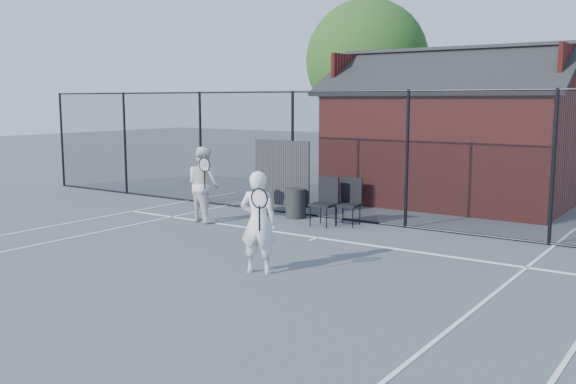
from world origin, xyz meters
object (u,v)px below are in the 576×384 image
Objects in this scene: chair_right at (348,203)px; waste_bin at (296,203)px; player_front at (258,222)px; clubhouse at (452,143)px; chair_left at (324,202)px; player_back at (204,184)px.

chair_right reaches higher than waste_bin.
chair_right is at bearing 100.16° from player_front.
player_front is (0.11, -8.79, -0.77)m from clubhouse.
waste_bin is (-1.06, 0.46, -0.18)m from chair_left.
clubhouse reaches higher than waste_bin.
chair_right is (-0.77, 4.27, -0.32)m from player_front.
clubhouse reaches higher than player_front.
player_front reaches higher than waste_bin.
waste_bin is at bearing 168.73° from chair_right.
chair_left is at bearing 23.48° from player_back.
clubhouse is 8.83m from player_front.
chair_right is at bearing 25.95° from player_back.
chair_right is (2.97, 1.44, -0.35)m from player_back.
player_back is (-3.62, -5.97, -0.74)m from clubhouse.
player_back reaches higher than chair_left.
player_front is 1.61× the size of chair_right.
clubhouse is at bearing 58.77° from player_back.
chair_left is 1.52× the size of waste_bin.
chair_left is 1.17m from waste_bin.
chair_right is 1.48× the size of waste_bin.
chair_left is at bearing -147.84° from chair_right.
clubhouse is 7.02m from player_back.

